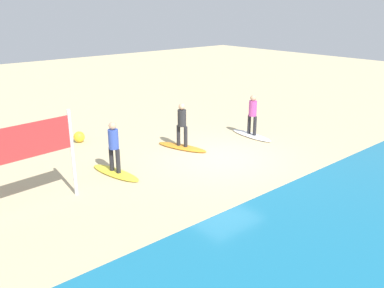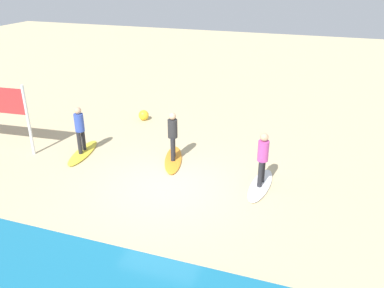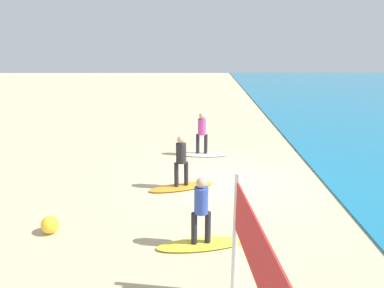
% 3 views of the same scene
% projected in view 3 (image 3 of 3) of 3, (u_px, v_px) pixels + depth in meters
% --- Properties ---
extents(ground_plane, '(60.00, 60.00, 0.00)m').
position_uv_depth(ground_plane, '(232.00, 182.00, 11.95)').
color(ground_plane, '#CCB789').
extents(surfboard_white, '(0.68, 2.13, 0.09)m').
position_uv_depth(surfboard_white, '(202.00, 154.00, 14.47)').
color(surfboard_white, white).
rests_on(surfboard_white, ground).
extents(surfer_white, '(0.32, 0.46, 1.64)m').
position_uv_depth(surfer_white, '(202.00, 130.00, 14.17)').
color(surfer_white, '#232328').
rests_on(surfer_white, surfboard_white).
extents(surfboard_orange, '(1.17, 2.17, 0.09)m').
position_uv_depth(surfboard_orange, '(181.00, 187.00, 11.52)').
color(surfboard_orange, orange).
rests_on(surfboard_orange, ground).
extents(surfer_orange, '(0.32, 0.44, 1.64)m').
position_uv_depth(surfer_orange, '(181.00, 157.00, 11.22)').
color(surfer_orange, '#232328').
rests_on(surfer_orange, surfboard_orange).
extents(surfboard_yellow, '(0.89, 2.16, 0.09)m').
position_uv_depth(surfboard_yellow, '(201.00, 244.00, 8.47)').
color(surfboard_yellow, yellow).
rests_on(surfboard_yellow, ground).
extents(surfer_yellow, '(0.32, 0.46, 1.64)m').
position_uv_depth(surfer_yellow, '(201.00, 206.00, 8.17)').
color(surfer_yellow, '#232328').
rests_on(surfer_yellow, surfboard_yellow).
extents(beach_ball, '(0.44, 0.44, 0.44)m').
position_uv_depth(beach_ball, '(50.00, 225.00, 8.97)').
color(beach_ball, yellow).
rests_on(beach_ball, ground).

